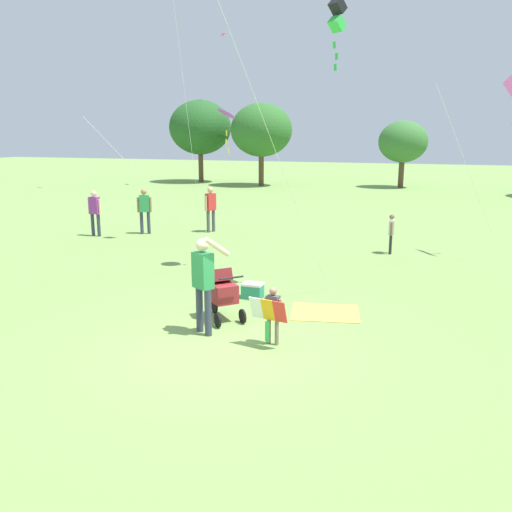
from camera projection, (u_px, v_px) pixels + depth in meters
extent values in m
plane|color=#75994C|center=(219.00, 347.00, 9.22)|extent=(120.00, 120.00, 0.00)
cylinder|color=brown|center=(201.00, 168.00, 40.10)|extent=(0.36, 0.36, 2.16)
ellipsoid|color=#235623|center=(200.00, 127.00, 39.45)|extent=(4.63, 4.16, 3.93)
cylinder|color=brown|center=(261.00, 171.00, 37.28)|extent=(0.36, 0.36, 2.11)
ellipsoid|color=#2D6628|center=(261.00, 130.00, 36.67)|extent=(4.26, 3.83, 3.62)
cylinder|color=brown|center=(401.00, 175.00, 36.09)|extent=(0.36, 0.36, 1.75)
ellipsoid|color=#387033|center=(403.00, 142.00, 35.61)|extent=(3.24, 2.91, 2.75)
cylinder|color=#7F705B|center=(277.00, 331.00, 9.25)|extent=(0.07, 0.07, 0.50)
cylinder|color=#7F705B|center=(269.00, 329.00, 9.32)|extent=(0.07, 0.07, 0.50)
cube|color=#4C4C56|center=(273.00, 306.00, 9.19)|extent=(0.24, 0.18, 0.38)
cylinder|color=#A37556|center=(280.00, 309.00, 9.12)|extent=(0.05, 0.05, 0.34)
cylinder|color=#A37556|center=(266.00, 306.00, 9.26)|extent=(0.05, 0.05, 0.34)
sphere|color=#A37556|center=(273.00, 291.00, 9.13)|extent=(0.13, 0.13, 0.13)
cube|color=red|center=(280.00, 312.00, 8.93)|extent=(0.25, 0.18, 0.39)
cube|color=#F4A319|center=(268.00, 310.00, 9.04)|extent=(0.25, 0.18, 0.39)
cube|color=white|center=(256.00, 308.00, 9.15)|extent=(0.25, 0.18, 0.39)
cube|color=green|center=(267.00, 332.00, 9.11)|extent=(0.08, 0.03, 0.36)
cylinder|color=#33384C|center=(200.00, 309.00, 9.84)|extent=(0.13, 0.13, 0.87)
cylinder|color=#33384C|center=(208.00, 313.00, 9.64)|extent=(0.13, 0.13, 0.87)
cube|color=#2D8C4C|center=(203.00, 270.00, 9.57)|extent=(0.45, 0.40, 0.65)
cylinder|color=beige|center=(195.00, 270.00, 9.76)|extent=(0.09, 0.09, 0.58)
cylinder|color=beige|center=(217.00, 247.00, 9.38)|extent=(0.35, 0.50, 0.41)
sphere|color=beige|center=(202.00, 245.00, 9.47)|extent=(0.22, 0.22, 0.22)
cylinder|color=black|center=(214.00, 306.00, 10.92)|extent=(0.23, 0.22, 0.28)
cylinder|color=black|center=(218.00, 320.00, 10.11)|extent=(0.23, 0.22, 0.28)
cylinder|color=black|center=(242.00, 316.00, 10.34)|extent=(0.23, 0.22, 0.28)
cube|color=maroon|center=(222.00, 292.00, 10.46)|extent=(0.77, 0.76, 0.36)
cube|color=maroon|center=(219.00, 276.00, 10.50)|extent=(0.59, 0.59, 0.35)
cylinder|color=black|center=(231.00, 278.00, 9.97)|extent=(0.36, 0.37, 0.04)
cube|color=black|center=(338.00, 6.00, 11.15)|extent=(0.41, 0.43, 0.33)
cube|color=green|center=(337.00, 24.00, 11.23)|extent=(0.41, 0.43, 0.33)
cube|color=green|center=(334.00, 45.00, 11.31)|extent=(0.09, 0.07, 0.14)
cube|color=green|center=(337.00, 56.00, 11.41)|extent=(0.08, 0.05, 0.14)
cube|color=green|center=(335.00, 67.00, 11.46)|extent=(0.08, 0.06, 0.14)
cylinder|color=silver|center=(282.00, 169.00, 10.56)|extent=(1.35, 3.34, 5.81)
cylinder|color=silver|center=(187.00, 114.00, 16.30)|extent=(0.23, 1.40, 8.34)
cone|color=purple|center=(227.00, 113.00, 13.66)|extent=(0.70, 0.70, 0.29)
cube|color=yellow|center=(227.00, 133.00, 13.76)|extent=(0.06, 0.07, 0.14)
cube|color=yellow|center=(226.00, 142.00, 13.80)|extent=(0.06, 0.07, 0.14)
cube|color=yellow|center=(228.00, 151.00, 13.87)|extent=(0.07, 0.07, 0.14)
cylinder|color=silver|center=(163.00, 200.00, 13.22)|extent=(2.31, 2.79, 3.96)
cylinder|color=silver|center=(471.00, 179.00, 14.40)|extent=(2.11, 2.77, 4.77)
cube|color=pink|center=(223.00, 34.00, 37.15)|extent=(0.33, 0.35, 0.24)
cylinder|color=#33384C|center=(149.00, 223.00, 19.52)|extent=(0.12, 0.12, 0.81)
cylinder|color=#33384C|center=(142.00, 223.00, 19.49)|extent=(0.12, 0.12, 0.81)
cube|color=#2D8C4C|center=(144.00, 204.00, 19.35)|extent=(0.41, 0.36, 0.60)
cylinder|color=#A37556|center=(151.00, 205.00, 19.39)|extent=(0.09, 0.09, 0.54)
cylinder|color=#A37556|center=(138.00, 205.00, 19.33)|extent=(0.09, 0.09, 0.54)
sphere|color=#A37556|center=(144.00, 192.00, 19.25)|extent=(0.21, 0.21, 0.21)
cylinder|color=#4C4C51|center=(208.00, 221.00, 19.79)|extent=(0.12, 0.12, 0.82)
cylinder|color=#4C4C51|center=(213.00, 221.00, 19.97)|extent=(0.12, 0.12, 0.82)
cube|color=red|center=(211.00, 202.00, 19.72)|extent=(0.35, 0.42, 0.61)
cylinder|color=tan|center=(206.00, 203.00, 19.57)|extent=(0.09, 0.09, 0.55)
cylinder|color=tan|center=(215.00, 202.00, 19.88)|extent=(0.09, 0.09, 0.55)
sphere|color=tan|center=(210.00, 190.00, 19.62)|extent=(0.21, 0.21, 0.21)
cylinder|color=#33384C|center=(93.00, 225.00, 19.11)|extent=(0.12, 0.12, 0.80)
cylinder|color=#33384C|center=(99.00, 225.00, 19.02)|extent=(0.12, 0.12, 0.80)
cube|color=purple|center=(94.00, 205.00, 18.91)|extent=(0.35, 0.22, 0.60)
cylinder|color=beige|center=(89.00, 206.00, 18.99)|extent=(0.09, 0.09, 0.53)
cylinder|color=beige|center=(100.00, 207.00, 18.85)|extent=(0.09, 0.09, 0.53)
sphere|color=beige|center=(94.00, 193.00, 18.81)|extent=(0.21, 0.21, 0.21)
cylinder|color=#232328|center=(390.00, 245.00, 16.22)|extent=(0.09, 0.09, 0.59)
cylinder|color=#232328|center=(391.00, 243.00, 16.39)|extent=(0.09, 0.09, 0.59)
cube|color=silver|center=(391.00, 227.00, 16.19)|extent=(0.18, 0.27, 0.44)
cylinder|color=brown|center=(391.00, 229.00, 16.04)|extent=(0.06, 0.06, 0.40)
cylinder|color=brown|center=(391.00, 227.00, 16.35)|extent=(0.06, 0.06, 0.40)
sphere|color=brown|center=(392.00, 217.00, 16.12)|extent=(0.15, 0.15, 0.15)
cube|color=gold|center=(325.00, 312.00, 10.95)|extent=(1.58, 1.40, 0.02)
cube|color=#288466|center=(253.00, 292.00, 11.91)|extent=(0.44, 0.32, 0.30)
cube|color=white|center=(253.00, 284.00, 11.87)|extent=(0.45, 0.33, 0.05)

